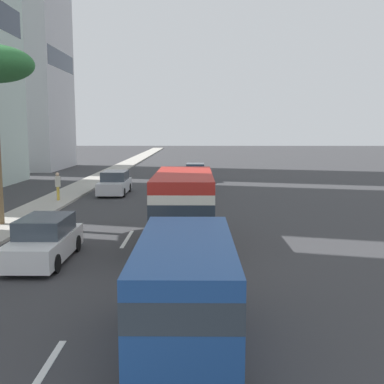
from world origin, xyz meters
TOP-DOWN VIEW (x-y plane):
  - ground_plane at (31.50, 0.00)m, footprint 198.00×198.00m
  - sidewalk_right at (31.50, 6.34)m, footprint 162.00×2.55m
  - lane_stripe_near at (4.62, 0.00)m, footprint 3.20×0.16m
  - lane_stripe_mid at (16.13, 0.00)m, footprint 3.20×0.16m
  - lane_stripe_far at (26.90, 0.00)m, footprint 3.20×0.16m
  - car_lead at (12.70, 2.49)m, footprint 4.46×1.84m
  - van_second at (5.78, -2.79)m, footprint 5.27×2.14m
  - minibus_third at (14.99, -2.52)m, footprint 6.65×2.43m
  - car_fourth at (30.30, 2.98)m, footprint 4.69×1.95m
  - car_fifth at (39.20, -2.93)m, footprint 4.24×1.85m
  - car_sixth at (32.44, -2.82)m, footprint 4.63×1.81m
  - car_seventh at (25.67, -2.70)m, footprint 4.67×1.92m
  - pedestrian_near_lamp at (26.36, 6.03)m, footprint 0.34×0.38m

SIDE VIEW (x-z plane):
  - ground_plane at x=31.50m, z-range 0.00..0.00m
  - lane_stripe_near at x=4.62m, z-range 0.00..0.01m
  - lane_stripe_mid at x=16.13m, z-range 0.00..0.01m
  - lane_stripe_far at x=26.90m, z-range 0.00..0.01m
  - sidewalk_right at x=31.50m, z-range 0.00..0.15m
  - car_sixth at x=32.44m, z-range -0.04..1.50m
  - car_seventh at x=25.67m, z-range -0.04..1.55m
  - car_lead at x=12.70m, z-range -0.04..1.57m
  - car_fifth at x=39.20m, z-range -0.05..1.60m
  - car_fourth at x=30.30m, z-range -0.05..1.65m
  - pedestrian_near_lamp at x=26.36m, z-range 0.26..2.08m
  - van_second at x=5.78m, z-range 0.18..2.64m
  - minibus_third at x=14.99m, z-range 0.15..3.16m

